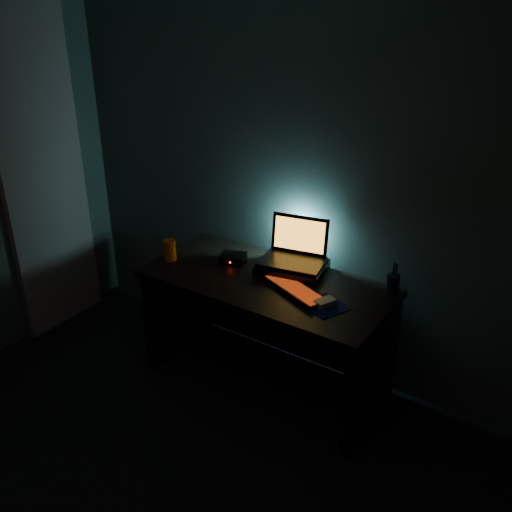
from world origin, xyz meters
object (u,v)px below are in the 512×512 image
(laptop, at_px, (295,251))
(router, at_px, (233,258))
(mouse, at_px, (325,302))
(keyboard, at_px, (295,289))
(juice_glass, at_px, (170,250))
(pen_cup, at_px, (393,283))

(laptop, bearing_deg, router, -170.84)
(laptop, bearing_deg, mouse, -50.64)
(router, bearing_deg, keyboard, -31.42)
(mouse, distance_m, juice_glass, 1.09)
(keyboard, bearing_deg, laptop, 141.97)
(mouse, xyz_separation_m, router, (-0.74, 0.16, 0.01))
(pen_cup, height_order, juice_glass, juice_glass)
(laptop, relative_size, router, 2.23)
(pen_cup, bearing_deg, router, -168.97)
(mouse, distance_m, pen_cup, 0.43)
(laptop, bearing_deg, pen_cup, -6.25)
(laptop, xyz_separation_m, juice_glass, (-0.73, -0.33, -0.05))
(keyboard, distance_m, juice_glass, 0.88)
(keyboard, relative_size, pen_cup, 4.38)
(laptop, bearing_deg, keyboard, -71.06)
(pen_cup, height_order, router, pen_cup)
(router, bearing_deg, pen_cup, -7.82)
(pen_cup, xyz_separation_m, juice_glass, (-1.34, -0.39, 0.01))
(pen_cup, bearing_deg, keyboard, -146.49)
(keyboard, bearing_deg, juice_glass, -153.08)
(mouse, relative_size, router, 0.59)
(juice_glass, height_order, router, juice_glass)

